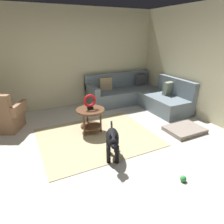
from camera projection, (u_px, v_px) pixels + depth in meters
The scene contains 10 objects.
ground_plane at pixel (104, 159), 3.51m from camera, with size 6.00×6.00×0.10m, color beige.
wall_back at pixel (60, 59), 5.43m from camera, with size 6.00×0.12×2.70m, color beige.
area_rug at pixel (97, 137), 4.13m from camera, with size 2.30×1.90×0.01m, color tan.
sectional_couch at pixel (137, 96), 5.88m from camera, with size 2.20×2.25×0.88m.
armchair at pixel (4, 117), 4.32m from camera, with size 0.98×0.90×0.88m.
side_table at pixel (90, 115), 4.19m from camera, with size 0.60×0.60×0.54m.
torus_sculpture at pixel (90, 101), 4.08m from camera, with size 0.28×0.08×0.33m.
dog_bed_mat at pixel (184, 130), 4.36m from camera, with size 0.80×0.60×0.09m, color gray.
dog at pixel (112, 140), 3.29m from camera, with size 0.42×0.80×0.63m.
dog_toy_ball at pixel (183, 179), 2.89m from camera, with size 0.09×0.09×0.09m, color green.
Camera 1 is at (-1.18, -2.70, 2.04)m, focal length 31.67 mm.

